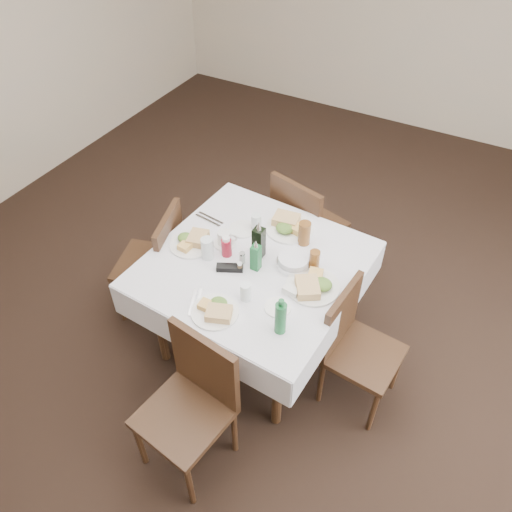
# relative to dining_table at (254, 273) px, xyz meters

# --- Properties ---
(ground_plane) EXTENTS (7.00, 7.00, 0.00)m
(ground_plane) POSITION_rel_dining_table_xyz_m (0.17, 0.03, -0.67)
(ground_plane) COLOR black
(room_shell) EXTENTS (6.04, 7.04, 2.80)m
(room_shell) POSITION_rel_dining_table_xyz_m (0.17, 0.03, 1.04)
(room_shell) COLOR beige
(room_shell) RESTS_ON ground
(dining_table) EXTENTS (1.27, 1.27, 0.76)m
(dining_table) POSITION_rel_dining_table_xyz_m (0.00, 0.00, 0.00)
(dining_table) COLOR #311D0F
(dining_table) RESTS_ON ground
(chair_north) EXTENTS (0.53, 0.53, 0.91)m
(chair_north) POSITION_rel_dining_table_xyz_m (-0.01, 0.75, -0.15)
(chair_north) COLOR #311D0F
(chair_north) RESTS_ON ground
(chair_south) EXTENTS (0.48, 0.48, 0.90)m
(chair_south) POSITION_rel_dining_table_xyz_m (0.09, -0.80, -0.16)
(chair_south) COLOR #311D0F
(chair_south) RESTS_ON ground
(chair_east) EXTENTS (0.43, 0.43, 0.84)m
(chair_east) POSITION_rel_dining_table_xyz_m (0.68, -0.04, -0.19)
(chair_east) COLOR #311D0F
(chair_east) RESTS_ON ground
(chair_west) EXTENTS (0.51, 0.51, 0.87)m
(chair_west) POSITION_rel_dining_table_xyz_m (-0.72, -0.04, -0.17)
(chair_west) COLOR #311D0F
(chair_west) RESTS_ON ground
(meal_north) EXTENTS (0.31, 0.31, 0.07)m
(meal_north) POSITION_rel_dining_table_xyz_m (0.04, 0.37, 0.12)
(meal_north) COLOR white
(meal_north) RESTS_ON dining_table
(meal_south) EXTENTS (0.26, 0.26, 0.06)m
(meal_south) POSITION_rel_dining_table_xyz_m (0.01, -0.44, 0.11)
(meal_south) COLOR white
(meal_south) RESTS_ON dining_table
(meal_east) EXTENTS (0.31, 0.31, 0.07)m
(meal_east) POSITION_rel_dining_table_xyz_m (0.39, -0.02, 0.12)
(meal_east) COLOR white
(meal_east) RESTS_ON dining_table
(meal_west) EXTENTS (0.27, 0.27, 0.06)m
(meal_west) POSITION_rel_dining_table_xyz_m (-0.41, -0.04, 0.11)
(meal_west) COLOR white
(meal_west) RESTS_ON dining_table
(side_plate_a) EXTENTS (0.17, 0.17, 0.01)m
(side_plate_a) POSITION_rel_dining_table_xyz_m (-0.21, 0.22, 0.10)
(side_plate_a) COLOR white
(side_plate_a) RESTS_ON dining_table
(side_plate_b) EXTENTS (0.15, 0.15, 0.01)m
(side_plate_b) POSITION_rel_dining_table_xyz_m (0.29, -0.25, 0.09)
(side_plate_b) COLOR white
(side_plate_b) RESTS_ON dining_table
(water_n) EXTENTS (0.06, 0.06, 0.12)m
(water_n) POSITION_rel_dining_table_xyz_m (-0.13, 0.27, 0.15)
(water_n) COLOR silver
(water_n) RESTS_ON dining_table
(water_s) EXTENTS (0.06, 0.06, 0.11)m
(water_s) POSITION_rel_dining_table_xyz_m (0.10, -0.27, 0.15)
(water_s) COLOR silver
(water_s) RESTS_ON dining_table
(water_e) EXTENTS (0.06, 0.06, 0.11)m
(water_e) POSITION_rel_dining_table_xyz_m (0.32, 0.15, 0.14)
(water_e) COLOR silver
(water_e) RESTS_ON dining_table
(water_w) EXTENTS (0.08, 0.08, 0.14)m
(water_w) POSITION_rel_dining_table_xyz_m (-0.26, -0.09, 0.16)
(water_w) COLOR silver
(water_w) RESTS_ON dining_table
(iced_tea_a) EXTENTS (0.08, 0.08, 0.16)m
(iced_tea_a) POSITION_rel_dining_table_xyz_m (0.18, 0.30, 0.17)
(iced_tea_a) COLOR brown
(iced_tea_a) RESTS_ON dining_table
(iced_tea_b) EXTENTS (0.06, 0.06, 0.13)m
(iced_tea_b) POSITION_rel_dining_table_xyz_m (0.33, 0.13, 0.15)
(iced_tea_b) COLOR brown
(iced_tea_b) RESTS_ON dining_table
(bread_basket) EXTENTS (0.20, 0.20, 0.07)m
(bread_basket) POSITION_rel_dining_table_xyz_m (0.22, 0.09, 0.12)
(bread_basket) COLOR silver
(bread_basket) RESTS_ON dining_table
(oil_cruet_dark) EXTENTS (0.06, 0.06, 0.26)m
(oil_cruet_dark) POSITION_rel_dining_table_xyz_m (-0.00, 0.07, 0.20)
(oil_cruet_dark) COLOR black
(oil_cruet_dark) RESTS_ON dining_table
(oil_cruet_green) EXTENTS (0.05, 0.05, 0.22)m
(oil_cruet_green) POSITION_rel_dining_table_xyz_m (0.03, -0.04, 0.18)
(oil_cruet_green) COLOR #165F2C
(oil_cruet_green) RESTS_ON dining_table
(ketchup_bottle) EXTENTS (0.06, 0.06, 0.14)m
(ketchup_bottle) POSITION_rel_dining_table_xyz_m (-0.18, -0.02, 0.15)
(ketchup_bottle) COLOR maroon
(ketchup_bottle) RESTS_ON dining_table
(salt_shaker) EXTENTS (0.03, 0.03, 0.08)m
(salt_shaker) POSITION_rel_dining_table_xyz_m (-0.06, -0.03, 0.13)
(salt_shaker) COLOR white
(salt_shaker) RESTS_ON dining_table
(pepper_shaker) EXTENTS (0.03, 0.03, 0.07)m
(pepper_shaker) POSITION_rel_dining_table_xyz_m (-0.03, -0.10, 0.12)
(pepper_shaker) COLOR #473420
(pepper_shaker) RESTS_ON dining_table
(coffee_mug) EXTENTS (0.14, 0.14, 0.10)m
(coffee_mug) POSITION_rel_dining_table_xyz_m (-0.23, 0.05, 0.13)
(coffee_mug) COLOR white
(coffee_mug) RESTS_ON dining_table
(sunglasses) EXTENTS (0.16, 0.11, 0.03)m
(sunglasses) POSITION_rel_dining_table_xyz_m (-0.09, -0.12, 0.11)
(sunglasses) COLOR black
(sunglasses) RESTS_ON dining_table
(green_bottle) EXTENTS (0.06, 0.06, 0.23)m
(green_bottle) POSITION_rel_dining_table_xyz_m (0.36, -0.38, 0.19)
(green_bottle) COLOR #165F2C
(green_bottle) RESTS_ON dining_table
(sugar_caddy) EXTENTS (0.10, 0.06, 0.05)m
(sugar_caddy) POSITION_rel_dining_table_xyz_m (0.30, -0.12, 0.11)
(sugar_caddy) COLOR white
(sugar_caddy) RESTS_ON dining_table
(cutlery_n) EXTENTS (0.10, 0.21, 0.01)m
(cutlery_n) POSITION_rel_dining_table_xyz_m (0.11, 0.36, 0.09)
(cutlery_n) COLOR silver
(cutlery_n) RESTS_ON dining_table
(cutlery_s) EXTENTS (0.12, 0.20, 0.01)m
(cutlery_s) POSITION_rel_dining_table_xyz_m (-0.13, -0.43, 0.09)
(cutlery_s) COLOR silver
(cutlery_s) RESTS_ON dining_table
(cutlery_e) EXTENTS (0.17, 0.06, 0.01)m
(cutlery_e) POSITION_rel_dining_table_xyz_m (0.34, -0.10, 0.09)
(cutlery_e) COLOR silver
(cutlery_e) RESTS_ON dining_table
(cutlery_w) EXTENTS (0.21, 0.08, 0.01)m
(cutlery_w) POSITION_rel_dining_table_xyz_m (-0.45, 0.21, 0.09)
(cutlery_w) COLOR silver
(cutlery_w) RESTS_ON dining_table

